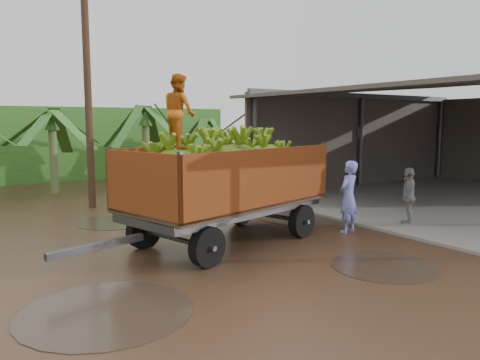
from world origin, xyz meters
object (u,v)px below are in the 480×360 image
(man_blue, at_px, (348,197))
(man_grey, at_px, (408,197))
(banana_trailer, at_px, (225,181))
(utility_pole, at_px, (88,84))

(man_blue, xyz_separation_m, man_grey, (2.01, -0.34, -0.13))
(banana_trailer, relative_size, man_grey, 4.29)
(banana_trailer, height_order, man_grey, banana_trailer)
(banana_trailer, xyz_separation_m, utility_pole, (-1.39, 6.46, 2.63))
(man_grey, height_order, utility_pole, utility_pole)
(banana_trailer, distance_m, utility_pole, 7.11)
(banana_trailer, height_order, man_blue, banana_trailer)
(man_grey, bearing_deg, banana_trailer, -50.14)
(banana_trailer, bearing_deg, man_grey, -27.57)
(banana_trailer, bearing_deg, man_blue, -29.34)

